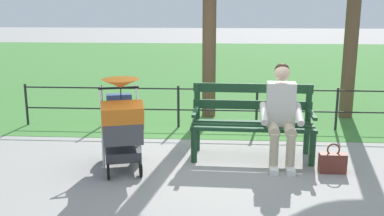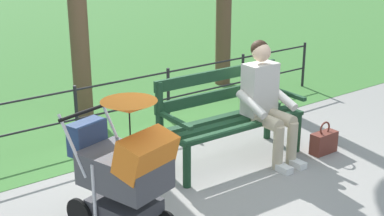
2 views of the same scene
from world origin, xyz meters
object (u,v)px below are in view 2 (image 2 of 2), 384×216
Objects in this scene: park_bench at (228,112)px; stroller at (125,165)px; person_on_bench at (266,98)px; handbag at (324,142)px.

stroller is at bearing 20.90° from park_bench.
person_on_bench is 1.11× the size of stroller.
park_bench is 0.44m from person_on_bench.
park_bench is at bearing -30.13° from handbag.
person_on_bench reaches higher than handbag.
handbag is (-0.60, 0.33, -0.55)m from person_on_bench.
person_on_bench is 3.45× the size of handbag.
park_bench is 4.37× the size of handbag.
stroller is (1.97, 0.40, -0.08)m from person_on_bench.
handbag is at bearing 149.87° from park_bench.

